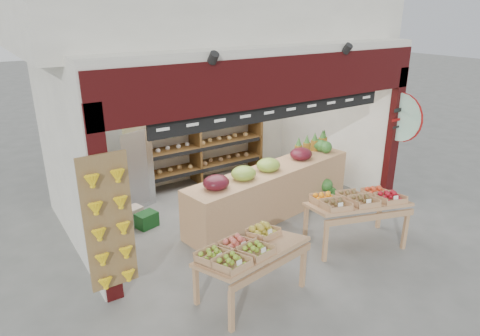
% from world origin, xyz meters
% --- Properties ---
extents(ground, '(60.00, 60.00, 0.00)m').
position_xyz_m(ground, '(0.00, 0.00, 0.00)').
color(ground, '#61615D').
rests_on(ground, ground).
extents(banana_board, '(0.60, 0.15, 1.80)m').
position_xyz_m(banana_board, '(-2.73, -1.17, 1.12)').
color(banana_board, olive).
rests_on(banana_board, ground).
extents(gift_sign, '(0.04, 0.93, 0.92)m').
position_xyz_m(gift_sign, '(2.75, -1.15, 1.75)').
color(gift_sign, '#B2E0C2').
rests_on(gift_sign, ground).
extents(back_shelving, '(3.23, 0.53, 1.98)m').
position_xyz_m(back_shelving, '(0.09, 1.93, 1.18)').
color(back_shelving, brown).
rests_on(back_shelving, ground).
extents(refrigerator, '(0.81, 0.81, 1.65)m').
position_xyz_m(refrigerator, '(-1.50, 1.63, 0.83)').
color(refrigerator, '#B4B7BB').
rests_on(refrigerator, ground).
extents(cardboard_stack, '(0.98, 0.79, 0.59)m').
position_xyz_m(cardboard_stack, '(-1.95, 0.63, 0.21)').
color(cardboard_stack, silver).
rests_on(cardboard_stack, ground).
extents(mid_counter, '(3.70, 1.28, 1.13)m').
position_xyz_m(mid_counter, '(0.49, -0.24, 0.50)').
color(mid_counter, tan).
rests_on(mid_counter, ground).
extents(display_table_left, '(1.54, 1.02, 0.93)m').
position_xyz_m(display_table_left, '(-1.29, -2.01, 0.71)').
color(display_table_left, tan).
rests_on(display_table_left, ground).
extents(display_table_right, '(1.69, 1.26, 0.97)m').
position_xyz_m(display_table_right, '(0.99, -1.83, 0.76)').
color(display_table_right, tan).
rests_on(display_table_right, ground).
extents(watermelon_pile, '(0.68, 0.65, 0.50)m').
position_xyz_m(watermelon_pile, '(1.72, -0.41, 0.18)').
color(watermelon_pile, '#204F1A').
rests_on(watermelon_pile, ground).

